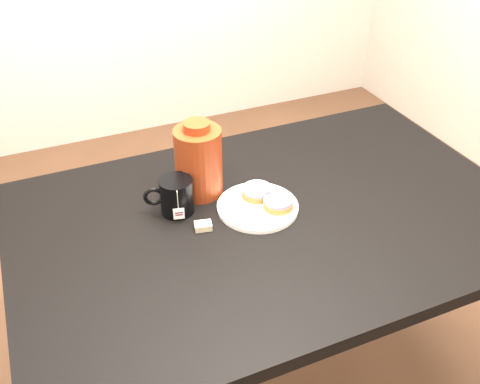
{
  "coord_description": "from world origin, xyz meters",
  "views": [
    {
      "loc": [
        -0.54,
        -1.04,
        1.65
      ],
      "look_at": [
        -0.07,
        0.05,
        0.81
      ],
      "focal_mm": 40.0,
      "sensor_mm": 36.0,
      "label": 1
    }
  ],
  "objects_px": {
    "teabag_pouch": "(203,226)",
    "mug": "(176,196)",
    "table": "(271,237)",
    "bagel_front": "(278,203)",
    "bagel_back": "(257,192)",
    "bagel_package": "(199,161)",
    "plate": "(258,206)"
  },
  "relations": [
    {
      "from": "teabag_pouch",
      "to": "mug",
      "type": "bearing_deg",
      "value": 111.44
    },
    {
      "from": "plate",
      "to": "bagel_front",
      "type": "bearing_deg",
      "value": -31.35
    },
    {
      "from": "bagel_front",
      "to": "teabag_pouch",
      "type": "distance_m",
      "value": 0.22
    },
    {
      "from": "plate",
      "to": "teabag_pouch",
      "type": "height_order",
      "value": "teabag_pouch"
    },
    {
      "from": "plate",
      "to": "bagel_front",
      "type": "distance_m",
      "value": 0.06
    },
    {
      "from": "teabag_pouch",
      "to": "bagel_package",
      "type": "height_order",
      "value": "bagel_package"
    },
    {
      "from": "mug",
      "to": "teabag_pouch",
      "type": "distance_m",
      "value": 0.12
    },
    {
      "from": "bagel_front",
      "to": "mug",
      "type": "distance_m",
      "value": 0.28
    },
    {
      "from": "table",
      "to": "plate",
      "type": "distance_m",
      "value": 0.1
    },
    {
      "from": "table",
      "to": "bagel_package",
      "type": "xyz_separation_m",
      "value": [
        -0.15,
        0.18,
        0.19
      ]
    },
    {
      "from": "bagel_back",
      "to": "bagel_front",
      "type": "distance_m",
      "value": 0.08
    },
    {
      "from": "plate",
      "to": "bagel_package",
      "type": "relative_size",
      "value": 1.01
    },
    {
      "from": "bagel_back",
      "to": "teabag_pouch",
      "type": "height_order",
      "value": "bagel_back"
    },
    {
      "from": "teabag_pouch",
      "to": "bagel_package",
      "type": "relative_size",
      "value": 0.2
    },
    {
      "from": "bagel_back",
      "to": "bagel_package",
      "type": "xyz_separation_m",
      "value": [
        -0.14,
        0.1,
        0.08
      ]
    },
    {
      "from": "mug",
      "to": "teabag_pouch",
      "type": "height_order",
      "value": "mug"
    },
    {
      "from": "table",
      "to": "bagel_front",
      "type": "relative_size",
      "value": 15.55
    },
    {
      "from": "teabag_pouch",
      "to": "bagel_package",
      "type": "xyz_separation_m",
      "value": [
        0.05,
        0.17,
        0.1
      ]
    },
    {
      "from": "plate",
      "to": "bagel_front",
      "type": "xyz_separation_m",
      "value": [
        0.05,
        -0.03,
        0.02
      ]
    },
    {
      "from": "mug",
      "to": "bagel_package",
      "type": "bearing_deg",
      "value": 48.98
    },
    {
      "from": "bagel_package",
      "to": "bagel_front",
      "type": "bearing_deg",
      "value": -45.95
    },
    {
      "from": "plate",
      "to": "table",
      "type": "bearing_deg",
      "value": -52.63
    },
    {
      "from": "mug",
      "to": "bagel_package",
      "type": "xyz_separation_m",
      "value": [
        0.09,
        0.06,
        0.05
      ]
    },
    {
      "from": "bagel_front",
      "to": "mug",
      "type": "bearing_deg",
      "value": 157.33
    },
    {
      "from": "table",
      "to": "mug",
      "type": "distance_m",
      "value": 0.3
    },
    {
      "from": "bagel_front",
      "to": "bagel_package",
      "type": "bearing_deg",
      "value": 134.05
    },
    {
      "from": "bagel_back",
      "to": "bagel_front",
      "type": "bearing_deg",
      "value": -66.65
    },
    {
      "from": "bagel_back",
      "to": "teabag_pouch",
      "type": "bearing_deg",
      "value": -160.83
    },
    {
      "from": "plate",
      "to": "teabag_pouch",
      "type": "xyz_separation_m",
      "value": [
        -0.17,
        -0.02,
        0.0
      ]
    },
    {
      "from": "table",
      "to": "plate",
      "type": "relative_size",
      "value": 6.19
    },
    {
      "from": "plate",
      "to": "bagel_package",
      "type": "distance_m",
      "value": 0.21
    },
    {
      "from": "mug",
      "to": "teabag_pouch",
      "type": "relative_size",
      "value": 3.22
    }
  ]
}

